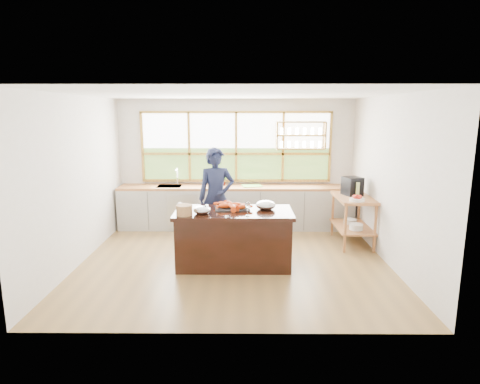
{
  "coord_description": "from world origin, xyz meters",
  "views": [
    {
      "loc": [
        0.14,
        -6.33,
        2.43
      ],
      "look_at": [
        0.1,
        0.15,
        1.13
      ],
      "focal_mm": 30.0,
      "sensor_mm": 36.0,
      "label": 1
    }
  ],
  "objects_px": {
    "cook": "(216,198)",
    "island": "(234,238)",
    "espresso_machine": "(352,186)",
    "wicker_basket": "(184,210)"
  },
  "relations": [
    {
      "from": "island",
      "to": "wicker_basket",
      "type": "relative_size",
      "value": 7.54
    },
    {
      "from": "island",
      "to": "cook",
      "type": "xyz_separation_m",
      "value": [
        -0.33,
        0.94,
        0.45
      ]
    },
    {
      "from": "island",
      "to": "espresso_machine",
      "type": "bearing_deg",
      "value": 29.59
    },
    {
      "from": "cook",
      "to": "espresso_machine",
      "type": "bearing_deg",
      "value": -4.4
    },
    {
      "from": "cook",
      "to": "espresso_machine",
      "type": "relative_size",
      "value": 5.32
    },
    {
      "from": "island",
      "to": "wicker_basket",
      "type": "height_order",
      "value": "wicker_basket"
    },
    {
      "from": "espresso_machine",
      "to": "cook",
      "type": "bearing_deg",
      "value": 167.35
    },
    {
      "from": "cook",
      "to": "wicker_basket",
      "type": "relative_size",
      "value": 7.38
    },
    {
      "from": "cook",
      "to": "island",
      "type": "bearing_deg",
      "value": -81.68
    },
    {
      "from": "wicker_basket",
      "to": "island",
      "type": "bearing_deg",
      "value": 20.32
    }
  ]
}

